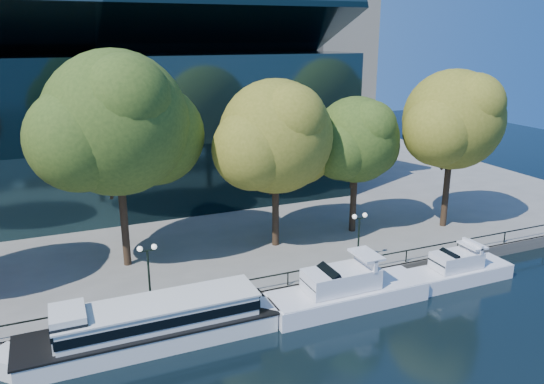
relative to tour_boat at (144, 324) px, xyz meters
name	(u,v)px	position (x,y,z in m)	size (l,w,h in m)	color
ground	(236,337)	(5.25, -1.35, -1.34)	(160.00, 160.00, 0.00)	black
promenade	(137,183)	(5.25, 35.02, -0.84)	(90.00, 67.08, 1.00)	slate
railing	(219,286)	(5.25, 1.90, 0.60)	(88.20, 0.08, 0.99)	black
convention_building	(100,125)	(1.25, 30.43, 7.17)	(50.00, 24.57, 21.43)	black
tour_boat	(144,324)	(0.00, 0.00, 0.00)	(16.62, 3.71, 3.15)	silver
cruiser_near	(341,291)	(13.10, -0.59, -0.22)	(12.41, 3.20, 3.60)	white
cruiser_far	(456,270)	(22.87, -0.66, -0.39)	(9.20, 2.55, 3.01)	white
tree_2	(119,126)	(0.72, 9.81, 10.25)	(12.88, 10.56, 15.96)	black
tree_3	(278,139)	(12.63, 9.04, 8.58)	(11.27, 9.24, 13.62)	black
tree_4	(358,142)	(20.19, 9.39, 7.72)	(9.17, 7.52, 11.89)	black
tree_5	(455,122)	(28.58, 7.26, 9.20)	(10.82, 8.87, 14.06)	black
lamp_1	(148,260)	(0.98, 3.15, 2.64)	(1.26, 0.36, 4.03)	black
lamp_2	(359,227)	(16.69, 3.15, 2.64)	(1.26, 0.36, 4.03)	black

